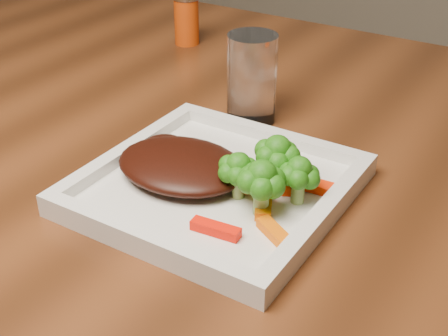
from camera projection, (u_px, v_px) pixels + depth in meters
The scene contains 14 objects.
dining_table at pixel (104, 262), 1.18m from camera, with size 1.60×0.90×0.75m, color #572B13, non-canonical shape.
plate at pixel (216, 190), 0.69m from camera, with size 0.27×0.27×0.01m, color white.
steak at pixel (181, 165), 0.70m from camera, with size 0.15×0.12×0.03m, color black.
broccoli_0 at pixel (277, 157), 0.67m from camera, with size 0.06×0.06×0.07m, color #2B6B11, non-canonical shape.
broccoli_1 at pixel (299, 175), 0.64m from camera, with size 0.05×0.05×0.06m, color #1E7513, non-canonical shape.
broccoli_2 at pixel (261, 189), 0.63m from camera, with size 0.06×0.06×0.06m, color #3C7914, non-canonical shape.
broccoli_3 at pixel (238, 172), 0.65m from camera, with size 0.05×0.05×0.06m, color #256911, non-canonical shape.
carrot_0 at pixel (216, 229), 0.61m from camera, with size 0.05×0.01×0.01m, color #F21403.
carrot_1 at pixel (276, 234), 0.60m from camera, with size 0.05×0.01×0.01m, color #F16403.
carrot_3 at pixel (317, 186), 0.68m from camera, with size 0.06×0.02×0.01m, color #F52B04.
carrot_5 at pixel (264, 201), 0.65m from camera, with size 0.06×0.02×0.01m, color orange.
carrot_6 at pixel (268, 187), 0.67m from camera, with size 0.06×0.02×0.01m, color #FF3604.
spice_shaker at pixel (186, 18), 1.10m from camera, with size 0.04×0.04×0.09m, color #BA3A0A.
drinking_glass at pixel (252, 79), 0.82m from camera, with size 0.07×0.07×0.12m, color white.
Camera 1 is at (0.65, -0.76, 1.13)m, focal length 50.00 mm.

